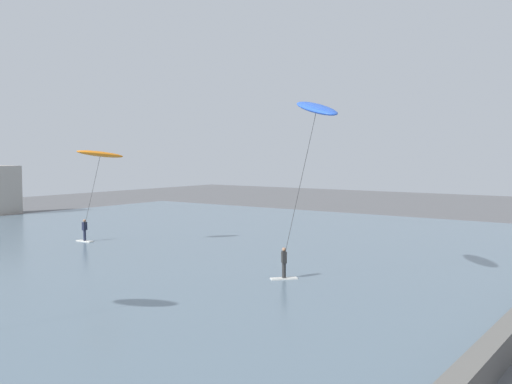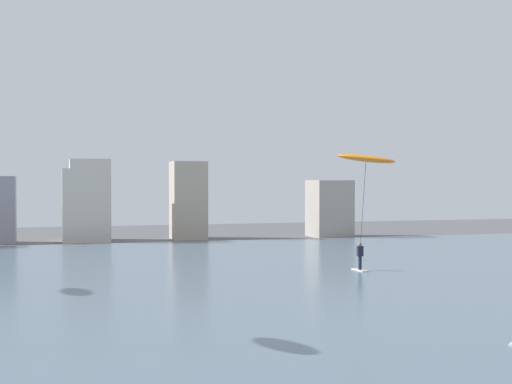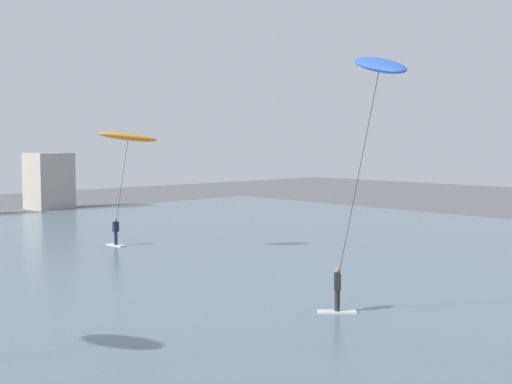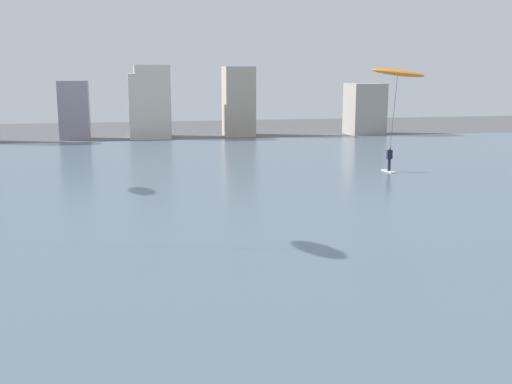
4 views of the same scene
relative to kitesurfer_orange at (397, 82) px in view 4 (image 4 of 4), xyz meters
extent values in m
cube|color=slate|center=(-10.88, -1.44, -5.95)|extent=(84.00, 52.00, 0.10)
cube|color=gray|center=(-20.88, 28.15, -3.17)|extent=(2.84, 2.38, 5.66)
cube|color=beige|center=(-13.71, 27.59, -2.84)|extent=(3.93, 3.26, 6.30)
cube|color=beige|center=(-13.35, 28.01, -2.44)|extent=(3.37, 4.00, 7.12)
cube|color=#B7A893|center=(-4.68, 28.14, -2.50)|extent=(3.01, 3.20, 6.98)
cube|color=#A89E93|center=(8.38, 26.74, -3.35)|extent=(3.44, 3.89, 5.28)
cube|color=silver|center=(0.97, 2.86, -5.87)|extent=(0.55, 1.43, 0.06)
cylinder|color=#191E33|center=(0.97, 2.86, -5.45)|extent=(0.20, 0.20, 0.78)
cube|color=#191E33|center=(0.97, 2.86, -4.76)|extent=(0.36, 0.25, 0.60)
sphere|color=#9E7051|center=(0.97, 2.86, -4.35)|extent=(0.20, 0.20, 0.20)
cylinder|color=#333333|center=(0.43, 1.28, -2.20)|extent=(1.10, 3.20, 5.24)
ellipsoid|color=orange|center=(-0.10, -0.31, 0.57)|extent=(3.20, 2.54, 0.78)
camera|label=1|loc=(-26.72, -32.37, 0.61)|focal=41.12mm
camera|label=2|loc=(-16.10, -35.88, -0.44)|focal=50.46mm
camera|label=3|loc=(-19.70, -31.19, 0.28)|focal=46.10mm
camera|label=4|loc=(-15.93, -36.04, 0.85)|focal=44.58mm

